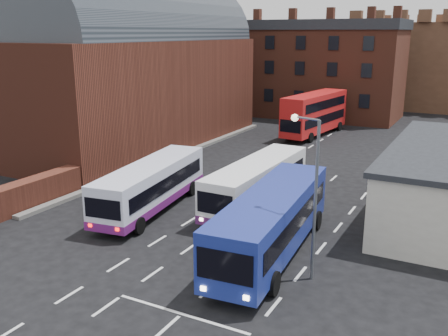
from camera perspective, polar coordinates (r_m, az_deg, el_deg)
The scene contains 10 objects.
ground at distance 25.34m, azimuth -10.82°, elevation -10.12°, with size 180.00×180.00×0.00m, color black.
railway_station at distance 49.12m, azimuth -10.22°, elevation 11.42°, with size 12.00×28.00×16.00m.
forecourt_wall at distance 33.18m, azimuth -22.65°, elevation -3.21°, with size 1.20×10.00×1.80m, color #602B1E.
brick_terrace at distance 67.12m, azimuth 10.08°, elevation 10.58°, with size 22.00×10.00×11.00m, color brown.
castle_keep at distance 84.23m, azimuth 22.40°, elevation 10.94°, with size 22.00×22.00×12.00m, color brown.
bus_white_outbound at distance 31.21m, azimuth -8.29°, elevation -1.69°, with size 3.89×10.96×2.93m.
bus_white_inbound at distance 31.37m, azimuth 3.83°, elevation -1.44°, with size 2.84×10.84×2.95m.
bus_blue at distance 24.69m, azimuth 5.50°, elevation -5.81°, with size 3.70×11.98×3.22m.
bus_red_double at distance 54.24m, azimuth 10.33°, elevation 6.16°, with size 3.83×11.40×4.47m.
street_lamp at distance 21.83m, azimuth 9.93°, elevation -1.78°, with size 1.44×0.61×7.35m.
Camera 1 is at (14.65, -17.65, 10.77)m, focal length 40.00 mm.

